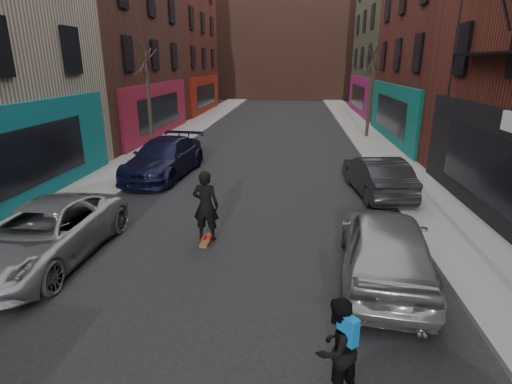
% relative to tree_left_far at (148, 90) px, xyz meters
% --- Properties ---
extents(sidewalk_left, '(2.50, 84.00, 0.13)m').
position_rel_tree_left_far_xyz_m(sidewalk_left, '(-0.05, 12.00, -3.31)').
color(sidewalk_left, gray).
rests_on(sidewalk_left, ground).
extents(sidewalk_right, '(2.50, 84.00, 0.13)m').
position_rel_tree_left_far_xyz_m(sidewalk_right, '(12.45, 12.00, -3.31)').
color(sidewalk_right, gray).
rests_on(sidewalk_right, ground).
extents(building_far, '(40.00, 10.00, 14.00)m').
position_rel_tree_left_far_xyz_m(building_far, '(6.20, 38.00, 3.62)').
color(building_far, '#47281E').
rests_on(building_far, ground).
extents(tree_left_far, '(2.00, 2.00, 6.50)m').
position_rel_tree_left_far_xyz_m(tree_left_far, '(0.00, 0.00, 0.00)').
color(tree_left_far, black).
rests_on(tree_left_far, sidewalk_left).
extents(tree_right_far, '(2.00, 2.00, 6.80)m').
position_rel_tree_left_far_xyz_m(tree_right_far, '(12.40, 6.00, 0.15)').
color(tree_right_far, black).
rests_on(tree_right_far, sidewalk_right).
extents(parked_left_far, '(2.46, 5.19, 1.43)m').
position_rel_tree_left_far_xyz_m(parked_left_far, '(1.60, -12.29, -2.66)').
color(parked_left_far, gray).
rests_on(parked_left_far, ground).
extents(parked_left_end, '(2.73, 5.68, 1.60)m').
position_rel_tree_left_far_xyz_m(parked_left_end, '(2.06, -4.29, -2.58)').
color(parked_left_end, black).
rests_on(parked_left_end, ground).
extents(parked_right_far, '(2.49, 4.99, 1.63)m').
position_rel_tree_left_far_xyz_m(parked_right_far, '(9.82, -12.34, -2.56)').
color(parked_right_far, gray).
rests_on(parked_right_far, ground).
extents(parked_right_end, '(2.10, 4.61, 1.47)m').
position_rel_tree_left_far_xyz_m(parked_right_end, '(10.80, -6.08, -2.65)').
color(parked_right_end, black).
rests_on(parked_right_end, ground).
extents(skateboard, '(0.28, 0.81, 0.10)m').
position_rel_tree_left_far_xyz_m(skateboard, '(5.38, -10.86, -3.33)').
color(skateboard, brown).
rests_on(skateboard, ground).
extents(skateboarder, '(0.74, 0.52, 1.95)m').
position_rel_tree_left_far_xyz_m(skateboarder, '(5.38, -10.86, -2.30)').
color(skateboarder, black).
rests_on(skateboarder, skateboard).
extents(pedestrian, '(0.97, 0.96, 1.58)m').
position_rel_tree_left_far_xyz_m(pedestrian, '(8.41, -15.87, -2.58)').
color(pedestrian, black).
rests_on(pedestrian, ground).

